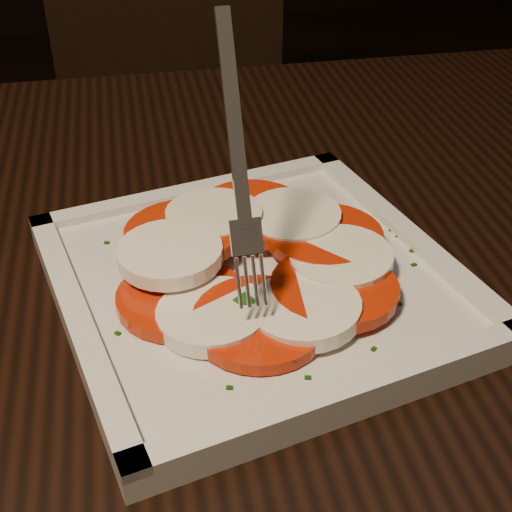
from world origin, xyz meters
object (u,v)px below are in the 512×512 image
object	(u,v)px
table	(122,407)
chair	(169,101)
fork	(235,154)
plate	(256,284)

from	to	relation	value
table	chair	xyz separation A→B (m)	(0.17, 0.82, -0.12)
fork	plate	bearing A→B (deg)	43.76
table	fork	bearing A→B (deg)	-22.42
table	chair	bearing A→B (deg)	78.52
plate	fork	world-z (taller)	fork
table	chair	distance (m)	0.85
table	chair	size ratio (longest dim) A/B	1.35
table	plate	bearing A→B (deg)	-10.90
chair	plate	distance (m)	0.88
chair	fork	xyz separation A→B (m)	(-0.09, -0.86, 0.33)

